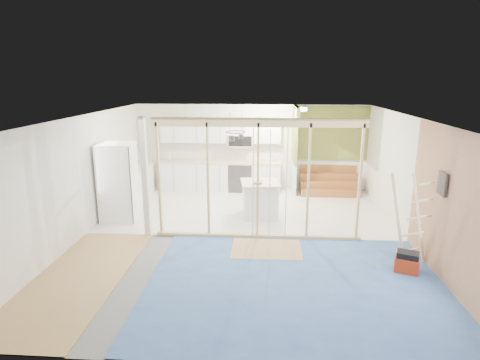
# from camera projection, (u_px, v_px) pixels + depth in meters

# --- Properties ---
(room) EXTENTS (7.01, 8.01, 2.61)m
(room) POSITION_uv_depth(u_px,v_px,m) (244.00, 180.00, 8.39)
(room) COLOR slate
(room) RESTS_ON ground
(floor_overlays) EXTENTS (7.00, 8.00, 0.03)m
(floor_overlays) POSITION_uv_depth(u_px,v_px,m) (247.00, 236.00, 8.77)
(floor_overlays) COLOR silver
(floor_overlays) RESTS_ON room
(stud_frame) EXTENTS (4.66, 0.14, 2.60)m
(stud_frame) POSITION_uv_depth(u_px,v_px,m) (232.00, 166.00, 8.33)
(stud_frame) COLOR #DABA85
(stud_frame) RESTS_ON room
(base_cabinets) EXTENTS (4.45, 2.24, 0.93)m
(base_cabinets) POSITION_uv_depth(u_px,v_px,m) (196.00, 178.00, 11.95)
(base_cabinets) COLOR white
(base_cabinets) RESTS_ON room
(upper_cabinets) EXTENTS (3.60, 0.41, 0.85)m
(upper_cabinets) POSITION_uv_depth(u_px,v_px,m) (223.00, 131.00, 12.00)
(upper_cabinets) COLOR white
(upper_cabinets) RESTS_ON room
(green_partition) EXTENTS (2.25, 1.51, 2.60)m
(green_partition) POSITION_uv_depth(u_px,v_px,m) (319.00, 162.00, 11.89)
(green_partition) COLOR olive
(green_partition) RESTS_ON room
(pot_rack) EXTENTS (0.52, 0.52, 0.72)m
(pot_rack) POSITION_uv_depth(u_px,v_px,m) (236.00, 134.00, 10.06)
(pot_rack) COLOR black
(pot_rack) RESTS_ON room
(sheathing_panel) EXTENTS (0.02, 4.00, 2.60)m
(sheathing_panel) POSITION_uv_depth(u_px,v_px,m) (459.00, 215.00, 6.24)
(sheathing_panel) COLOR tan
(sheathing_panel) RESTS_ON room
(electrical_panel) EXTENTS (0.04, 0.30, 0.40)m
(electrical_panel) POSITION_uv_depth(u_px,v_px,m) (442.00, 184.00, 6.74)
(electrical_panel) COLOR #3C3C41
(electrical_panel) RESTS_ON room
(ceiling_light) EXTENTS (0.32, 0.32, 0.08)m
(ceiling_light) POSITION_uv_depth(u_px,v_px,m) (301.00, 109.00, 10.89)
(ceiling_light) COLOR #FFEABF
(ceiling_light) RESTS_ON room
(fridge) EXTENTS (0.89, 0.86, 1.89)m
(fridge) POSITION_uv_depth(u_px,v_px,m) (118.00, 182.00, 9.60)
(fridge) COLOR white
(fridge) RESTS_ON room
(island) EXTENTS (1.02, 1.02, 0.89)m
(island) POSITION_uv_depth(u_px,v_px,m) (260.00, 200.00, 9.93)
(island) COLOR white
(island) RESTS_ON room
(bowl) EXTENTS (0.33, 0.33, 0.07)m
(bowl) POSITION_uv_depth(u_px,v_px,m) (258.00, 182.00, 9.68)
(bowl) COLOR silver
(bowl) RESTS_ON island
(soap_bottle_a) EXTENTS (0.13, 0.13, 0.27)m
(soap_bottle_a) POSITION_uv_depth(u_px,v_px,m) (169.00, 156.00, 12.14)
(soap_bottle_a) COLOR silver
(soap_bottle_a) RESTS_ON base_cabinets
(soap_bottle_b) EXTENTS (0.11, 0.11, 0.19)m
(soap_bottle_b) POSITION_uv_depth(u_px,v_px,m) (274.00, 159.00, 11.97)
(soap_bottle_b) COLOR silver
(soap_bottle_b) RESTS_ON base_cabinets
(toolbox) EXTENTS (0.49, 0.43, 0.39)m
(toolbox) POSITION_uv_depth(u_px,v_px,m) (407.00, 263.00, 7.13)
(toolbox) COLOR #A42A0F
(toolbox) RESTS_ON room
(ladder) EXTENTS (0.92, 0.04, 1.71)m
(ladder) POSITION_uv_depth(u_px,v_px,m) (411.00, 218.00, 7.35)
(ladder) COLOR #DBC486
(ladder) RESTS_ON room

